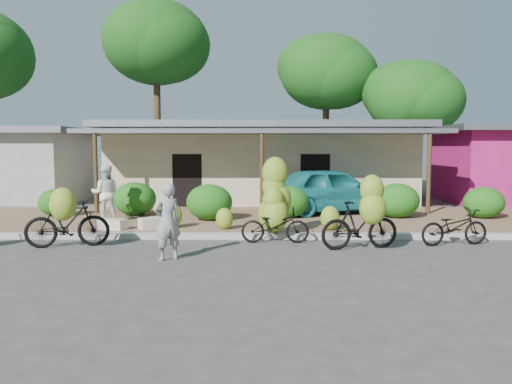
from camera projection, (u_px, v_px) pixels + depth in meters
ground at (263, 256)px, 10.80m from camera, size 100.00×100.00×0.00m
sidewalk at (262, 220)px, 15.77m from camera, size 60.00×6.00×0.12m
curb at (263, 236)px, 12.78m from camera, size 60.00×0.25×0.15m
shop_main at (261, 162)px, 21.53m from camera, size 13.00×8.50×3.35m
shop_pink at (504, 163)px, 21.53m from camera, size 6.00×6.00×3.25m
shop_grey at (9, 164)px, 21.68m from camera, size 7.00×6.00×3.15m
tree_far_center at (153, 41)px, 26.19m from camera, size 5.58×5.49×10.02m
tree_center_right at (323, 70)px, 26.75m from camera, size 5.13×5.01×8.38m
tree_near_right at (408, 96)px, 24.87m from camera, size 4.71×4.55×6.68m
hedge_0 at (56, 202)px, 16.21m from camera, size 1.13×1.02×0.88m
hedge_1 at (135, 199)px, 16.35m from camera, size 1.40×1.26×1.09m
hedge_2 at (209, 202)px, 15.28m from camera, size 1.41×1.27×1.10m
hedge_3 at (288, 202)px, 15.82m from camera, size 1.30×1.17×1.01m
hedge_4 at (397, 200)px, 15.81m from camera, size 1.40×1.26×1.09m
hedge_5 at (484, 202)px, 15.71m from camera, size 1.27×1.14×0.99m
bike_left at (67, 220)px, 11.58m from camera, size 1.99×1.38×1.46m
bike_center at (275, 208)px, 12.51m from camera, size 1.67×1.18×2.11m
bike_right at (363, 219)px, 11.29m from camera, size 1.93×1.34×1.76m
bike_far_right at (454, 227)px, 11.91m from camera, size 1.77×0.90×0.89m
loose_banana_a at (172, 216)px, 13.78m from camera, size 0.54×0.46×0.68m
loose_banana_b at (224, 219)px, 13.55m from camera, size 0.47×0.40×0.59m
loose_banana_c at (330, 218)px, 13.43m from camera, size 0.52×0.44×0.65m
sack_near at (155, 223)px, 13.71m from camera, size 0.93×0.78×0.30m
sack_far at (113, 224)px, 13.54m from camera, size 0.84×0.62×0.28m
vendor at (167, 222)px, 10.34m from camera, size 0.70×0.63×1.61m
bystander at (105, 193)px, 14.93m from camera, size 0.93×0.78×1.71m
teal_van at (331, 190)px, 16.88m from camera, size 4.94×3.14×1.57m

